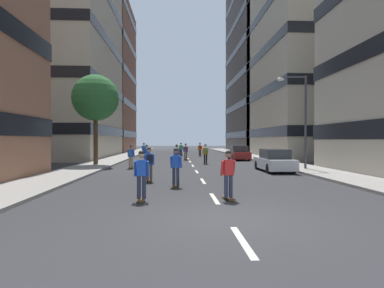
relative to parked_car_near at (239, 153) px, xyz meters
The scene contains 24 objects.
ground_plane 5.41m from the parked_car_near, behind, with size 157.55×157.55×0.00m, color #333335.
sidewalk_left 13.93m from the parked_car_near, 162.79° to the left, with size 2.98×72.21×0.14m, color #9E9991.
sidewalk_right 4.96m from the parked_car_near, 56.85° to the left, with size 2.98×72.21×0.14m, color #9E9991.
lane_markings 5.94m from the parked_car_near, 154.07° to the left, with size 0.16×62.20×0.01m.
building_left_mid 26.53m from the parked_car_near, 165.35° to the left, with size 15.55×18.44×26.73m.
building_left_far 35.40m from the parked_car_near, 132.80° to the left, with size 15.55×16.50×26.20m.
building_right_mid 17.92m from the parked_car_near, 26.31° to the left, with size 15.55×18.31×25.29m.
building_right_far 32.06m from the parked_car_near, 63.92° to the left, with size 15.55×23.03×35.61m.
parked_car_near is the anchor object (origin of this frame).
parked_car_mid 12.49m from the parked_car_near, 90.00° to the right, with size 1.82×4.40×1.52m.
street_tree_near 15.91m from the parked_car_near, 151.37° to the right, with size 3.78×3.78×7.35m.
streetlamp_right 12.59m from the parked_car_near, 80.38° to the right, with size 2.13×0.30×6.50m.
skater_0 10.37m from the parked_car_near, 125.37° to the left, with size 0.56×0.92×1.78m.
skater_1 7.03m from the parked_car_near, 125.54° to the right, with size 0.55×0.92×1.78m.
skater_2 24.15m from the parked_car_near, 109.15° to the right, with size 0.54×0.91×1.78m.
skater_3 19.36m from the parked_car_near, 114.64° to the right, with size 0.57×0.92×1.78m.
skater_4 23.27m from the parked_car_near, 102.02° to the right, with size 0.57×0.92×1.78m.
skater_5 5.68m from the parked_car_near, behind, with size 0.57×0.92×1.78m.
skater_6 20.63m from the parked_car_near, 108.99° to the right, with size 0.57×0.92×1.78m.
skater_7 12.09m from the parked_car_near, 138.57° to the right, with size 0.53×0.90×1.78m.
skater_8 8.28m from the parked_car_near, 115.63° to the left, with size 0.53×0.90×1.78m.
skater_9 9.92m from the parked_car_near, 131.99° to the right, with size 0.53×0.90×1.78m.
skater_10 12.01m from the parked_car_near, 152.23° to the left, with size 0.54×0.91×1.78m.
skater_11 14.13m from the parked_car_near, 135.41° to the right, with size 0.56×0.92×1.78m.
Camera 1 is at (-1.42, -8.75, 2.15)m, focal length 30.25 mm.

